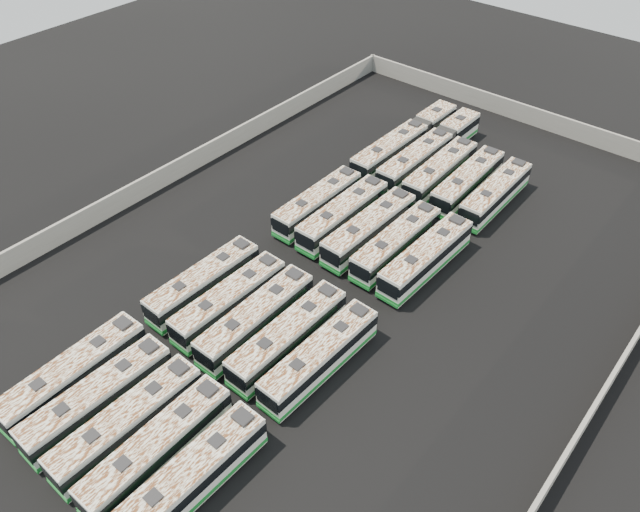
{
  "coord_description": "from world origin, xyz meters",
  "views": [
    {
      "loc": [
        24.16,
        -30.54,
        36.5
      ],
      "look_at": [
        -1.72,
        0.49,
        1.6
      ],
      "focal_mm": 35.0,
      "sensor_mm": 36.0,
      "label": 1
    }
  ],
  "objects_px": {
    "bus_midfront_right": "(288,337)",
    "bus_back_far_right": "(495,194)",
    "bus_midback_far_left": "(318,203)",
    "bus_back_right": "(467,182)",
    "bus_midback_far_right": "(426,258)",
    "bus_midfront_far_left": "(204,283)",
    "bus_front_far_left": "(74,374)",
    "bus_midfront_left": "(229,301)",
    "bus_front_left": "(98,399)",
    "bus_back_center": "(440,172)",
    "bus_midfront_center": "(256,319)",
    "bus_midback_center": "(369,229)",
    "bus_midback_right": "(396,243)",
    "bus_back_left": "(430,150)",
    "bus_back_far_left": "(405,141)",
    "bus_front_center": "(128,423)",
    "bus_front_right": "(157,448)",
    "bus_front_far_right": "(189,480)",
    "bus_midfront_far_right": "(320,357)",
    "bus_midback_left": "(343,215)"
  },
  "relations": [
    {
      "from": "bus_front_far_left",
      "to": "bus_midback_center",
      "type": "relative_size",
      "value": 0.99
    },
    {
      "from": "bus_midfront_left",
      "to": "bus_midback_far_left",
      "type": "bearing_deg",
      "value": 102.77
    },
    {
      "from": "bus_midfront_right",
      "to": "bus_midfront_far_left",
      "type": "bearing_deg",
      "value": -179.5
    },
    {
      "from": "bus_midfront_left",
      "to": "bus_back_center",
      "type": "bearing_deg",
      "value": 84.37
    },
    {
      "from": "bus_midback_right",
      "to": "bus_back_left",
      "type": "xyz_separation_m",
      "value": [
        -6.1,
        15.21,
        0.02
      ]
    },
    {
      "from": "bus_front_center",
      "to": "bus_front_far_right",
      "type": "bearing_deg",
      "value": -0.18
    },
    {
      "from": "bus_midfront_center",
      "to": "bus_midback_left",
      "type": "height_order",
      "value": "bus_midback_left"
    },
    {
      "from": "bus_midback_far_left",
      "to": "bus_midback_center",
      "type": "bearing_deg",
      "value": -1.24
    },
    {
      "from": "bus_front_far_left",
      "to": "bus_midfront_left",
      "type": "xyz_separation_m",
      "value": [
        3.06,
        12.15,
        -0.06
      ]
    },
    {
      "from": "bus_front_left",
      "to": "bus_front_far_right",
      "type": "bearing_deg",
      "value": 1.13
    },
    {
      "from": "bus_midfront_center",
      "to": "bus_back_far_right",
      "type": "bearing_deg",
      "value": 76.27
    },
    {
      "from": "bus_back_far_left",
      "to": "bus_front_left",
      "type": "bearing_deg",
      "value": -85.19
    },
    {
      "from": "bus_front_left",
      "to": "bus_front_center",
      "type": "relative_size",
      "value": 1.0
    },
    {
      "from": "bus_front_far_right",
      "to": "bus_midfront_far_right",
      "type": "distance_m",
      "value": 12.45
    },
    {
      "from": "bus_front_center",
      "to": "bus_midback_center",
      "type": "bearing_deg",
      "value": 90.65
    },
    {
      "from": "bus_front_right",
      "to": "bus_back_far_right",
      "type": "relative_size",
      "value": 1.02
    },
    {
      "from": "bus_front_far_right",
      "to": "bus_midback_left",
      "type": "distance_m",
      "value": 28.45
    },
    {
      "from": "bus_front_far_left",
      "to": "bus_back_center",
      "type": "xyz_separation_m",
      "value": [
        6.09,
        38.79,
        0.0
      ]
    },
    {
      "from": "bus_front_right",
      "to": "bus_midfront_center",
      "type": "xyz_separation_m",
      "value": [
        -3.07,
        12.05,
        0.01
      ]
    },
    {
      "from": "bus_back_right",
      "to": "bus_midback_far_right",
      "type": "bearing_deg",
      "value": -77.6
    },
    {
      "from": "bus_back_right",
      "to": "bus_back_far_right",
      "type": "height_order",
      "value": "bus_back_right"
    },
    {
      "from": "bus_front_right",
      "to": "bus_back_right",
      "type": "relative_size",
      "value": 0.99
    },
    {
      "from": "bus_midback_far_left",
      "to": "bus_midback_far_right",
      "type": "distance_m",
      "value": 12.24
    },
    {
      "from": "bus_midfront_right",
      "to": "bus_back_far_right",
      "type": "bearing_deg",
      "value": 83.75
    },
    {
      "from": "bus_midfront_right",
      "to": "bus_midback_far_left",
      "type": "relative_size",
      "value": 1.03
    },
    {
      "from": "bus_front_center",
      "to": "bus_back_right",
      "type": "relative_size",
      "value": 0.99
    },
    {
      "from": "bus_midfront_left",
      "to": "bus_back_far_left",
      "type": "xyz_separation_m",
      "value": [
        -3.13,
        29.53,
        0.04
      ]
    },
    {
      "from": "bus_midback_center",
      "to": "bus_midback_right",
      "type": "height_order",
      "value": "bus_midback_center"
    },
    {
      "from": "bus_midfront_far_left",
      "to": "bus_midback_far_left",
      "type": "bearing_deg",
      "value": 90.49
    },
    {
      "from": "bus_midfront_far_left",
      "to": "bus_back_far_left",
      "type": "distance_m",
      "value": 29.42
    },
    {
      "from": "bus_midfront_far_left",
      "to": "bus_midback_right",
      "type": "xyz_separation_m",
      "value": [
        9.23,
        14.28,
        0.02
      ]
    },
    {
      "from": "bus_back_left",
      "to": "bus_midback_far_right",
      "type": "bearing_deg",
      "value": -58.92
    },
    {
      "from": "bus_front_far_left",
      "to": "bus_midfront_right",
      "type": "relative_size",
      "value": 1.01
    },
    {
      "from": "bus_front_right",
      "to": "bus_back_right",
      "type": "distance_m",
      "value": 38.93
    },
    {
      "from": "bus_front_center",
      "to": "bus_back_far_right",
      "type": "height_order",
      "value": "bus_front_center"
    },
    {
      "from": "bus_front_far_left",
      "to": "bus_front_center",
      "type": "bearing_deg",
      "value": -1.62
    },
    {
      "from": "bus_back_far_right",
      "to": "bus_midback_left",
      "type": "bearing_deg",
      "value": -127.67
    },
    {
      "from": "bus_midfront_left",
      "to": "bus_back_left",
      "type": "relative_size",
      "value": 0.63
    },
    {
      "from": "bus_front_far_left",
      "to": "bus_midback_far_left",
      "type": "bearing_deg",
      "value": 88.83
    },
    {
      "from": "bus_midfront_left",
      "to": "bus_midback_left",
      "type": "height_order",
      "value": "bus_midback_left"
    },
    {
      "from": "bus_front_center",
      "to": "bus_midback_center",
      "type": "distance_m",
      "value": 26.64
    },
    {
      "from": "bus_front_left",
      "to": "bus_back_center",
      "type": "bearing_deg",
      "value": 86.63
    },
    {
      "from": "bus_midback_center",
      "to": "bus_back_center",
      "type": "xyz_separation_m",
      "value": [
        -0.07,
        12.19,
        -0.01
      ]
    },
    {
      "from": "bus_front_far_right",
      "to": "bus_front_center",
      "type": "bearing_deg",
      "value": -179.99
    },
    {
      "from": "bus_midfront_far_right",
      "to": "bus_midback_far_left",
      "type": "xyz_separation_m",
      "value": [
        -12.26,
        14.41,
        -0.02
      ]
    },
    {
      "from": "bus_midfront_center",
      "to": "bus_midback_center",
      "type": "height_order",
      "value": "bus_midback_center"
    },
    {
      "from": "bus_front_far_right",
      "to": "bus_midfront_far_right",
      "type": "xyz_separation_m",
      "value": [
        -0.09,
        12.44,
        -0.04
      ]
    },
    {
      "from": "bus_front_right",
      "to": "bus_midback_left",
      "type": "distance_m",
      "value": 27.41
    },
    {
      "from": "bus_front_left",
      "to": "bus_back_right",
      "type": "height_order",
      "value": "bus_back_right"
    },
    {
      "from": "bus_front_far_right",
      "to": "bus_front_left",
      "type": "bearing_deg",
      "value": -179.21
    }
  ]
}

